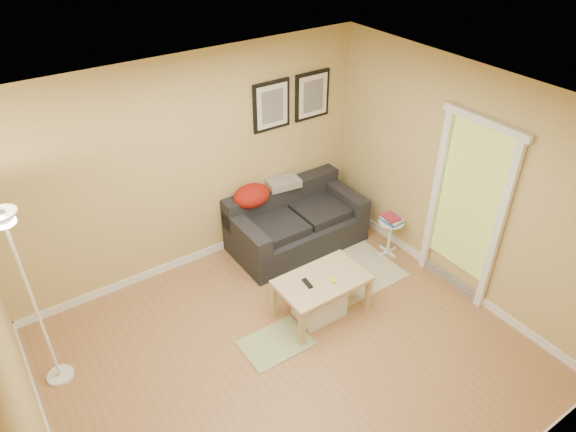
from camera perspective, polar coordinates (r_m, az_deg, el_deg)
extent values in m
plane|color=#9C6B43|center=(5.47, 0.27, -15.21)|extent=(4.50, 4.50, 0.00)
plane|color=white|center=(3.90, 0.37, 10.67)|extent=(4.50, 4.50, 0.00)
plane|color=tan|center=(6.06, -10.53, 5.35)|extent=(4.50, 0.00, 4.50)
plane|color=tan|center=(3.62, 19.86, -20.67)|extent=(4.50, 0.00, 4.50)
plane|color=tan|center=(4.10, -27.62, -15.05)|extent=(0.00, 4.00, 4.00)
plane|color=tan|center=(5.93, 18.56, 3.38)|extent=(0.00, 4.00, 4.00)
cube|color=white|center=(6.73, -9.41, -4.07)|extent=(4.50, 0.02, 0.10)
cube|color=white|center=(6.61, 16.57, -6.00)|extent=(0.02, 4.00, 0.10)
cube|color=beige|center=(6.42, 6.64, -6.49)|extent=(1.25, 0.85, 0.01)
cube|color=#668C4C|center=(5.59, -1.37, -13.79)|extent=(0.70, 0.50, 0.01)
cube|color=black|center=(5.52, 2.14, -7.40)|extent=(0.07, 0.16, 0.02)
cylinder|color=yellow|center=(5.56, 5.01, -7.13)|extent=(0.07, 0.07, 0.03)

